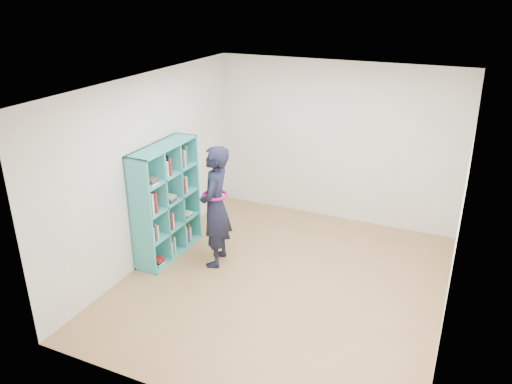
% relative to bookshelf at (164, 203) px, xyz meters
% --- Properties ---
extents(floor, '(4.50, 4.50, 0.00)m').
position_rel_bookshelf_xyz_m(floor, '(1.84, -0.05, -0.80)').
color(floor, olive).
rests_on(floor, ground).
extents(ceiling, '(4.50, 4.50, 0.00)m').
position_rel_bookshelf_xyz_m(ceiling, '(1.84, -0.05, 1.80)').
color(ceiling, white).
rests_on(ceiling, wall_back).
extents(wall_left, '(0.02, 4.50, 2.60)m').
position_rel_bookshelf_xyz_m(wall_left, '(-0.16, -0.05, 0.50)').
color(wall_left, beige).
rests_on(wall_left, floor).
extents(wall_right, '(0.02, 4.50, 2.60)m').
position_rel_bookshelf_xyz_m(wall_right, '(3.84, -0.05, 0.50)').
color(wall_right, beige).
rests_on(wall_right, floor).
extents(wall_back, '(4.00, 0.02, 2.60)m').
position_rel_bookshelf_xyz_m(wall_back, '(1.84, 2.20, 0.50)').
color(wall_back, beige).
rests_on(wall_back, floor).
extents(wall_front, '(4.00, 0.02, 2.60)m').
position_rel_bookshelf_xyz_m(wall_front, '(1.84, -2.30, 0.50)').
color(wall_front, beige).
rests_on(wall_front, floor).
extents(bookshelf, '(0.36, 1.24, 1.65)m').
position_rel_bookshelf_xyz_m(bookshelf, '(0.00, 0.00, 0.00)').
color(bookshelf, teal).
rests_on(bookshelf, floor).
extents(person, '(0.54, 0.70, 1.72)m').
position_rel_bookshelf_xyz_m(person, '(0.79, 0.06, 0.06)').
color(person, black).
rests_on(person, floor).
extents(smartphone, '(0.04, 0.10, 0.14)m').
position_rel_bookshelf_xyz_m(smartphone, '(0.63, 0.10, 0.17)').
color(smartphone, silver).
rests_on(smartphone, person).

